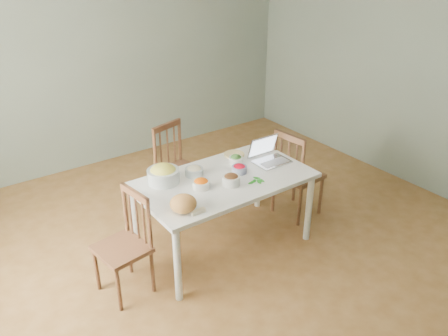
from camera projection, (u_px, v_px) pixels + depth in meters
floor at (232, 247)px, 4.34m from camera, size 5.00×5.00×0.00m
wall_back at (111, 55)px, 5.54m from camera, size 5.00×0.00×2.70m
wall_right at (415, 67)px, 5.02m from camera, size 0.00×5.00×2.70m
dining_table at (224, 213)px, 4.20m from camera, size 1.55×0.87×0.73m
chair_far at (181, 170)px, 4.74m from camera, size 0.50×0.49×0.94m
chair_left at (121, 247)px, 3.61m from camera, size 0.43×0.44×0.89m
chair_right at (299, 173)px, 4.68m from camera, size 0.44×0.46×0.94m
bread_boule at (183, 204)px, 3.51m from camera, size 0.24×0.24×0.14m
butter_stick at (198, 212)px, 3.51m from camera, size 0.12×0.03×0.03m
bowl_squash at (163, 174)px, 3.93m from camera, size 0.37×0.37×0.16m
bowl_carrot at (201, 184)px, 3.86m from camera, size 0.18×0.18×0.08m
bowl_onion at (194, 171)px, 4.06m from camera, size 0.21×0.21×0.09m
bowl_mushroom at (231, 179)px, 3.90m from camera, size 0.17×0.17×0.10m
bowl_redpep at (239, 169)px, 4.11m from camera, size 0.15×0.15×0.08m
bowl_broccoli at (236, 159)px, 4.28m from camera, size 0.17×0.17×0.08m
flatbread at (234, 154)px, 4.45m from camera, size 0.26×0.26×0.02m
basil_bunch at (255, 181)px, 3.97m from camera, size 0.18×0.18×0.02m
laptop at (273, 152)px, 4.26m from camera, size 0.33×0.29×0.22m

